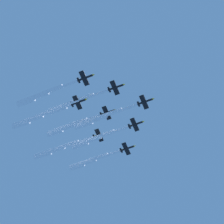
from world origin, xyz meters
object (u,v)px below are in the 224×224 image
at_px(jet_lead, 99,118).
at_px(jet_port_mid, 68,127).
at_px(jet_starboard_inner, 73,103).
at_px(jet_trail_port, 35,118).
at_px(jet_port_inner, 94,139).
at_px(jet_starboard_outer, 57,149).
at_px(jet_port_outer, 41,95).
at_px(jet_starboard_mid, 90,161).

bearing_deg(jet_lead, jet_port_mid, 96.88).
relative_size(jet_starboard_inner, jet_trail_port, 0.97).
xyz_separation_m(jet_port_inner, jet_port_mid, (-15.45, 7.88, 0.48)).
bearing_deg(jet_starboard_outer, jet_port_mid, -126.12).
height_order(jet_lead, jet_port_outer, jet_lead).
bearing_deg(jet_starboard_inner, jet_port_outer, 145.76).
height_order(jet_starboard_outer, jet_trail_port, jet_starboard_outer).
relative_size(jet_lead, jet_port_mid, 1.11).
relative_size(jet_port_mid, jet_trail_port, 0.93).
bearing_deg(jet_starboard_outer, jet_lead, -105.09).
height_order(jet_lead, jet_trail_port, jet_trail_port).
relative_size(jet_port_mid, jet_starboard_mid, 1.00).
bearing_deg(jet_starboard_outer, jet_starboard_mid, -39.13).
xyz_separation_m(jet_port_inner, jet_starboard_inner, (-28.53, -3.92, 0.56)).
height_order(jet_lead, jet_starboard_outer, jet_starboard_outer).
bearing_deg(jet_port_inner, jet_trail_port, 147.73).
xyz_separation_m(jet_port_inner, jet_trail_port, (-31.07, 19.62, -0.60)).
xyz_separation_m(jet_starboard_mid, jet_trail_port, (-43.93, 8.61, 1.21)).
distance_m(jet_port_mid, jet_starboard_outer, 20.33).
height_order(jet_port_outer, jet_trail_port, jet_trail_port).
bearing_deg(jet_port_mid, jet_starboard_mid, 6.31).
xyz_separation_m(jet_lead, jet_starboard_mid, (25.97, 22.48, -0.42)).
distance_m(jet_starboard_inner, jet_starboard_mid, 44.06).
height_order(jet_lead, jet_port_mid, jet_port_mid).
xyz_separation_m(jet_port_outer, jet_starboard_outer, (40.17, 17.93, 3.41)).
height_order(jet_starboard_mid, jet_starboard_outer, jet_starboard_outer).
xyz_separation_m(jet_lead, jet_port_inner, (13.12, 11.48, 1.39)).
xyz_separation_m(jet_port_inner, jet_starboard_outer, (-3.47, 24.29, 1.03)).
xyz_separation_m(jet_starboard_inner, jet_port_mid, (13.08, 11.80, -0.07)).
distance_m(jet_port_outer, jet_trail_port, 18.36).
bearing_deg(jet_starboard_mid, jet_port_outer, -175.30).
relative_size(jet_port_inner, jet_starboard_inner, 1.02).
xyz_separation_m(jet_lead, jet_starboard_inner, (-15.42, 7.55, 1.95)).
relative_size(jet_starboard_inner, jet_port_mid, 1.04).
distance_m(jet_lead, jet_port_mid, 19.58).
bearing_deg(jet_starboard_inner, jet_starboard_outer, 48.39).
relative_size(jet_starboard_mid, jet_trail_port, 0.93).
relative_size(jet_lead, jet_starboard_inner, 1.07).
distance_m(jet_port_inner, jet_trail_port, 36.76).
xyz_separation_m(jet_starboard_inner, jet_trail_port, (-2.54, 23.54, -1.15)).
relative_size(jet_port_outer, jet_starboard_outer, 0.94).
bearing_deg(jet_port_outer, jet_trail_port, 46.54).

